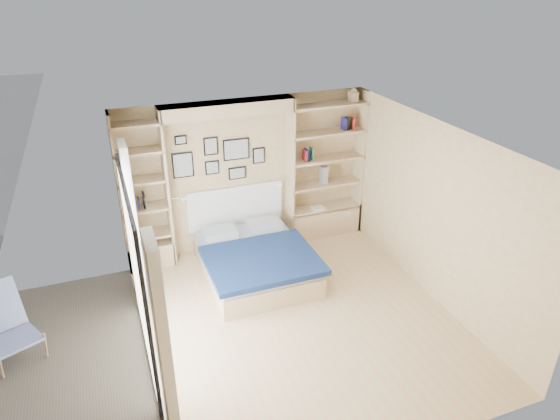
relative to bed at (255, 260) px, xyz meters
name	(u,v)px	position (x,y,z in m)	size (l,w,h in m)	color
ground	(298,319)	(0.20, -1.23, -0.26)	(4.50, 4.50, 0.00)	tan
room_shell	(236,206)	(-0.19, 0.30, 0.81)	(4.50, 4.50, 4.50)	tan
bed	(255,260)	(0.00, 0.00, 0.00)	(1.60, 2.00, 1.07)	tan
photo_gallery	(218,157)	(-0.25, 1.00, 1.34)	(1.48, 0.02, 0.82)	black
reading_lamps	(232,191)	(-0.10, 0.77, 0.84)	(1.92, 0.12, 0.15)	silver
shelf_decor	(314,144)	(1.31, 0.84, 1.42)	(3.62, 0.23, 2.03)	#A51E1E
deck	(1,391)	(-3.40, -1.23, -0.26)	(3.20, 4.00, 0.05)	brown
deck_chair	(7,324)	(-3.31, -0.59, 0.16)	(0.83, 1.02, 0.89)	tan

